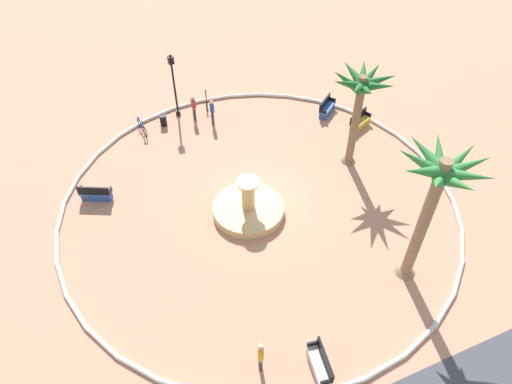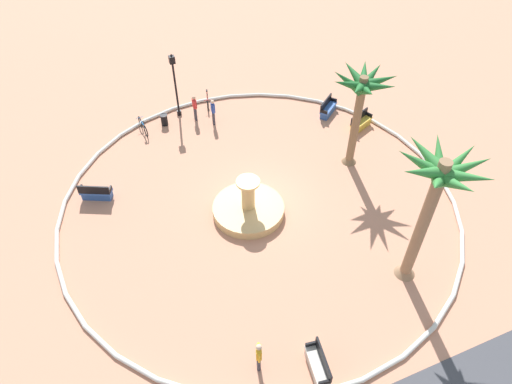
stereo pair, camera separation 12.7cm
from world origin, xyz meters
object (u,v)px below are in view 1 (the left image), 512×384
object	(u,v)px
lamppost	(174,81)
bicycle_by_lamppost	(142,127)
palm_tree_near_fountain	(436,188)
bench_west	(96,194)
fountain	(248,208)
bench_north	(327,109)
person_cyclist_helmet	(212,111)
bicycle_red_frame	(206,101)
palm_tree_by_curb	(361,93)
person_pedestrian_stroll	(261,355)
trash_bin	(163,120)
person_cyclist_photo	(194,107)
bench_southeast	(360,123)
bench_east	(319,365)

from	to	relation	value
lamppost	bicycle_by_lamppost	size ratio (longest dim) A/B	2.41
palm_tree_near_fountain	bench_west	size ratio (longest dim) A/B	4.07
fountain	bench_west	distance (m)	7.79
bench_north	person_cyclist_helmet	distance (m)	7.12
bicycle_red_frame	person_cyclist_helmet	size ratio (longest dim) A/B	0.99
palm_tree_by_curb	bench_north	size ratio (longest dim) A/B	3.58
bench_north	person_pedestrian_stroll	distance (m)	16.95
bench_west	bench_north	distance (m)	14.59
trash_bin	person_cyclist_photo	distance (m)	1.99
person_cyclist_photo	bicycle_by_lamppost	bearing A→B (deg)	-0.40
fountain	palm_tree_by_curb	xyz separation A→B (m)	(-6.59, -1.48, 4.08)
bench_north	person_cyclist_photo	world-z (taller)	person_cyclist_photo
palm_tree_by_curb	bench_southeast	size ratio (longest dim) A/B	3.36
person_cyclist_photo	bench_southeast	bearing A→B (deg)	152.80
palm_tree_near_fountain	bench_east	size ratio (longest dim) A/B	4.08
fountain	person_pedestrian_stroll	size ratio (longest dim) A/B	2.11
lamppost	person_cyclist_helmet	distance (m)	2.83
bicycle_by_lamppost	trash_bin	bearing A→B (deg)	-171.73
bench_west	bench_north	world-z (taller)	same
bench_east	person_cyclist_helmet	distance (m)	16.17
palm_tree_by_curb	person_pedestrian_stroll	world-z (taller)	palm_tree_by_curb
bench_north	bicycle_red_frame	size ratio (longest dim) A/B	0.94
lamppost	bicycle_red_frame	size ratio (longest dim) A/B	2.48
trash_bin	bicycle_red_frame	size ratio (longest dim) A/B	0.44
person_cyclist_photo	bicycle_red_frame	bearing A→B (deg)	-135.03
lamppost	fountain	bearing A→B (deg)	95.50
person_cyclist_helmet	lamppost	bearing A→B (deg)	-45.37
fountain	palm_tree_by_curb	distance (m)	7.90
bench_east	person_cyclist_helmet	size ratio (longest dim) A/B	0.99
trash_bin	person_pedestrian_stroll	bearing A→B (deg)	87.99
bicycle_by_lamppost	bench_west	bearing A→B (deg)	53.57
bicycle_red_frame	person_pedestrian_stroll	size ratio (longest dim) A/B	1.00
bench_east	person_cyclist_helmet	bearing A→B (deg)	-94.92
palm_tree_near_fountain	bench_southeast	size ratio (longest dim) A/B	4.06
bench_southeast	bicycle_by_lamppost	distance (m)	12.96
bicycle_by_lamppost	person_cyclist_photo	bearing A→B (deg)	179.60
lamppost	bicycle_red_frame	world-z (taller)	lamppost
bicycle_by_lamppost	person_pedestrian_stroll	size ratio (longest dim) A/B	1.03
bicycle_by_lamppost	person_cyclist_photo	distance (m)	3.28
fountain	person_pedestrian_stroll	bearing A→B (deg)	71.11
palm_tree_near_fountain	bench_west	xyz separation A→B (m)	(11.78, -9.86, -4.82)
palm_tree_by_curb	bench_west	world-z (taller)	palm_tree_by_curb
bench_west	bicycle_by_lamppost	xyz separation A→B (m)	(-3.43, -4.65, 0.04)
fountain	bicycle_red_frame	bearing A→B (deg)	-96.15
bench_southeast	palm_tree_near_fountain	bearing A→B (deg)	69.20
bench_west	lamppost	xyz separation A→B (m)	(-5.86, -5.52, 2.08)
fountain	bicycle_red_frame	size ratio (longest dim) A/B	2.12
lamppost	bicycle_by_lamppost	xyz separation A→B (m)	(2.42, 0.87, -2.04)
palm_tree_near_fountain	person_cyclist_photo	world-z (taller)	palm_tree_near_fountain
bench_east	bench_west	size ratio (longest dim) A/B	1.00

